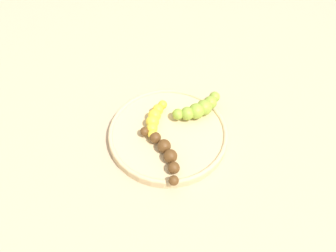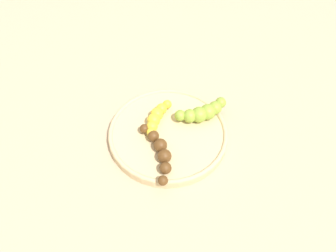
{
  "view_description": "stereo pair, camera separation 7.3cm",
  "coord_description": "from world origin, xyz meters",
  "px_view_note": "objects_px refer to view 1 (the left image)",
  "views": [
    {
      "loc": [
        0.23,
        0.4,
        0.6
      ],
      "look_at": [
        0.0,
        0.0,
        0.04
      ],
      "focal_mm": 36.19,
      "sensor_mm": 36.0,
      "label": 1
    },
    {
      "loc": [
        0.17,
        0.44,
        0.6
      ],
      "look_at": [
        0.0,
        0.0,
        0.04
      ],
      "focal_mm": 36.19,
      "sensor_mm": 36.0,
      "label": 2
    }
  ],
  "objects_px": {
    "banana_green": "(199,108)",
    "banana_yellow": "(155,119)",
    "banana_overripe": "(165,152)",
    "fruit_bowl": "(168,133)"
  },
  "relations": [
    {
      "from": "banana_green",
      "to": "banana_yellow",
      "type": "distance_m",
      "value": 0.1
    },
    {
      "from": "banana_green",
      "to": "banana_overripe",
      "type": "distance_m",
      "value": 0.14
    },
    {
      "from": "banana_yellow",
      "to": "banana_green",
      "type": "bearing_deg",
      "value": -151.9
    },
    {
      "from": "banana_overripe",
      "to": "fruit_bowl",
      "type": "bearing_deg",
      "value": 57.21
    },
    {
      "from": "banana_green",
      "to": "banana_overripe",
      "type": "xyz_separation_m",
      "value": [
        0.13,
        0.06,
        -0.0
      ]
    },
    {
      "from": "banana_yellow",
      "to": "banana_overripe",
      "type": "distance_m",
      "value": 0.09
    },
    {
      "from": "fruit_bowl",
      "to": "banana_overripe",
      "type": "height_order",
      "value": "banana_overripe"
    },
    {
      "from": "fruit_bowl",
      "to": "banana_yellow",
      "type": "bearing_deg",
      "value": -69.16
    },
    {
      "from": "banana_green",
      "to": "banana_yellow",
      "type": "bearing_deg",
      "value": -105.83
    },
    {
      "from": "banana_yellow",
      "to": "banana_overripe",
      "type": "xyz_separation_m",
      "value": [
        0.03,
        0.09,
        -0.0
      ]
    }
  ]
}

